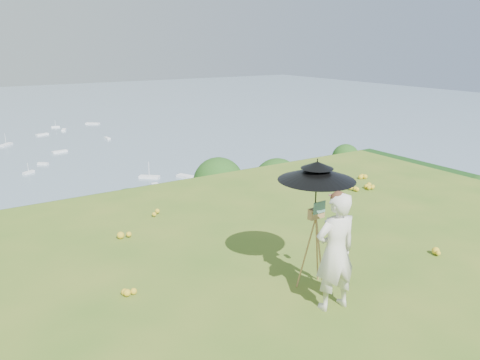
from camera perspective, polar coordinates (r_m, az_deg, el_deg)
ground at (r=7.62m, az=16.22°, el=-12.74°), size 14.00×14.00×0.00m
shoreline_tier at (r=88.77m, az=-25.96°, el=-11.88°), size 170.00×28.00×8.00m
slope_trees at (r=43.77m, az=-22.71°, el=-10.13°), size 110.00×50.00×6.00m
harbor_town at (r=86.07m, az=-26.50°, el=-8.05°), size 110.00×22.00×5.00m
wildflowers at (r=7.73m, az=14.86°, el=-11.66°), size 10.00×10.50×0.12m
painter at (r=6.64m, az=11.54°, el=-8.55°), size 0.68×0.49×1.72m
field_easel at (r=7.19m, az=9.09°, el=-7.80°), size 0.56×0.56×1.40m
sun_umbrella at (r=6.90m, az=9.27°, el=-0.95°), size 1.18×1.18×0.88m
painter_cap at (r=6.34m, az=11.96°, el=-1.88°), size 0.22×0.26×0.10m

